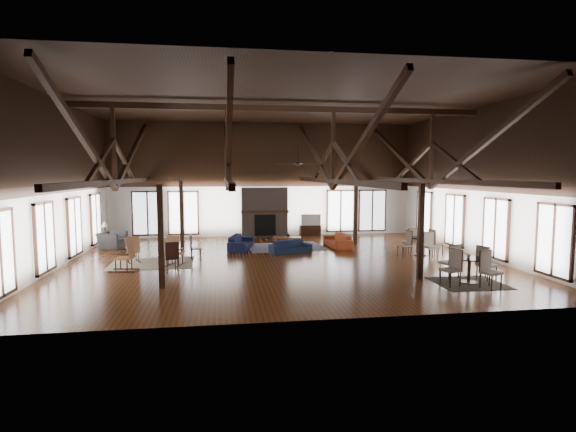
{
  "coord_description": "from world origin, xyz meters",
  "views": [
    {
      "loc": [
        -2.24,
        -16.83,
        3.37
      ],
      "look_at": [
        0.41,
        1.0,
        1.64
      ],
      "focal_mm": 28.0,
      "sensor_mm": 36.0,
      "label": 1
    }
  ],
  "objects": [
    {
      "name": "cafe_table_near",
      "position": [
        5.25,
        -4.26,
        0.54
      ],
      "size": [
        2.12,
        2.12,
        1.09
      ],
      "rotation": [
        0.0,
        0.0,
        0.32
      ],
      "color": "black",
      "rests_on": "floor"
    },
    {
      "name": "sofa_navy_front",
      "position": [
        0.62,
        1.75,
        0.25
      ],
      "size": [
        1.86,
        1.11,
        0.51
      ],
      "primitive_type": "imported",
      "rotation": [
        0.0,
        0.0,
        0.26
      ],
      "color": "#141E37",
      "rests_on": "floor"
    },
    {
      "name": "rug_dark",
      "position": [
        5.22,
        -4.3,
        0.01
      ],
      "size": [
        2.03,
        1.85,
        0.01
      ],
      "primitive_type": "cube",
      "rotation": [
        0.0,
        0.0,
        -0.01
      ],
      "color": "black",
      "rests_on": "floor"
    },
    {
      "name": "rocking_chair_b",
      "position": [
        -3.97,
        -0.3,
        0.52
      ],
      "size": [
        0.69,
        0.96,
        1.11
      ],
      "rotation": [
        0.0,
        0.0,
        -0.29
      ],
      "color": "#986139",
      "rests_on": "floor"
    },
    {
      "name": "side_table_lamp",
      "position": [
        -7.56,
        4.62,
        0.44
      ],
      "size": [
        0.45,
        0.45,
        1.16
      ],
      "color": "black",
      "rests_on": "floor"
    },
    {
      "name": "rocking_chair_a",
      "position": [
        -5.56,
        0.55,
        0.47
      ],
      "size": [
        0.68,
        0.88,
        1.01
      ],
      "rotation": [
        0.0,
        0.0,
        0.39
      ],
      "color": "#986139",
      "rests_on": "floor"
    },
    {
      "name": "floor",
      "position": [
        0.0,
        0.0,
        0.0
      ],
      "size": [
        16.0,
        16.0,
        0.0
      ],
      "primitive_type": "plane",
      "color": "#592E12",
      "rests_on": "ground"
    },
    {
      "name": "vase",
      "position": [
        0.72,
        3.03,
        0.57
      ],
      "size": [
        0.18,
        0.18,
        0.17
      ],
      "primitive_type": "imported",
      "rotation": [
        0.0,
        0.0,
        -0.13
      ],
      "color": "#B2B2B2",
      "rests_on": "coffee_table"
    },
    {
      "name": "sofa_orange",
      "position": [
        2.99,
        2.89,
        0.3
      ],
      "size": [
        2.11,
        0.93,
        0.6
      ],
      "primitive_type": "imported",
      "rotation": [
        0.0,
        0.0,
        -1.51
      ],
      "color": "#A4421F",
      "rests_on": "floor"
    },
    {
      "name": "roof_truss",
      "position": [
        0.0,
        0.0,
        4.03
      ],
      "size": [
        15.6,
        14.07,
        3.14
      ],
      "color": "black",
      "rests_on": "wall_back"
    },
    {
      "name": "rocking_chair_c",
      "position": [
        -5.48,
        -1.02,
        0.56
      ],
      "size": [
        0.99,
        0.63,
        1.19
      ],
      "rotation": [
        0.0,
        0.0,
        1.41
      ],
      "color": "#986139",
      "rests_on": "floor"
    },
    {
      "name": "ceiling_fan",
      "position": [
        0.5,
        -1.0,
        3.73
      ],
      "size": [
        1.6,
        1.6,
        0.75
      ],
      "color": "black",
      "rests_on": "roof_truss"
    },
    {
      "name": "side_chair_a",
      "position": [
        -3.34,
        0.74,
        0.58
      ],
      "size": [
        0.48,
        0.48,
        0.99
      ],
      "rotation": [
        0.0,
        0.0,
        -1.41
      ],
      "color": "black",
      "rests_on": "floor"
    },
    {
      "name": "cup_near",
      "position": [
        5.21,
        -4.27,
        0.84
      ],
      "size": [
        0.15,
        0.15,
        0.1
      ],
      "primitive_type": "imported",
      "rotation": [
        0.0,
        0.0,
        0.12
      ],
      "color": "#B2B2B2",
      "rests_on": "cafe_table_near"
    },
    {
      "name": "coffee_table",
      "position": [
        0.67,
        3.04,
        0.43
      ],
      "size": [
        1.37,
        0.87,
        0.48
      ],
      "rotation": [
        0.0,
        0.0,
        -0.2
      ],
      "color": "brown",
      "rests_on": "floor"
    },
    {
      "name": "fireplace",
      "position": [
        0.0,
        6.67,
        1.29
      ],
      "size": [
        2.5,
        0.69,
        2.6
      ],
      "color": "brown",
      "rests_on": "floor"
    },
    {
      "name": "tv_console",
      "position": [
        2.47,
        6.75,
        0.28
      ],
      "size": [
        1.12,
        0.42,
        0.56
      ],
      "primitive_type": "cube",
      "color": "black",
      "rests_on": "floor"
    },
    {
      "name": "wall_front",
      "position": [
        0.0,
        -7.0,
        3.0
      ],
      "size": [
        16.0,
        0.02,
        6.0
      ],
      "primitive_type": "cube",
      "color": "white",
      "rests_on": "floor"
    },
    {
      "name": "side_chair_b",
      "position": [
        -3.94,
        -1.42,
        0.62
      ],
      "size": [
        0.57,
        0.57,
        1.06
      ],
      "rotation": [
        0.0,
        0.0,
        0.32
      ],
      "color": "black",
      "rests_on": "floor"
    },
    {
      "name": "armchair",
      "position": [
        -7.11,
        4.01,
        0.37
      ],
      "size": [
        1.34,
        1.24,
        0.73
      ],
      "primitive_type": "imported",
      "rotation": [
        0.0,
        0.0,
        1.32
      ],
      "color": "#2F3032",
      "rests_on": "floor"
    },
    {
      "name": "wall_back",
      "position": [
        0.0,
        7.0,
        3.0
      ],
      "size": [
        16.0,
        0.02,
        6.0
      ],
      "primitive_type": "cube",
      "color": "white",
      "rests_on": "floor"
    },
    {
      "name": "ceiling",
      "position": [
        0.0,
        0.0,
        6.0
      ],
      "size": [
        16.0,
        14.0,
        0.02
      ],
      "primitive_type": "cube",
      "color": "black",
      "rests_on": "wall_back"
    },
    {
      "name": "wall_right",
      "position": [
        8.0,
        0.0,
        3.0
      ],
      "size": [
        0.02,
        14.0,
        6.0
      ],
      "primitive_type": "cube",
      "color": "white",
      "rests_on": "floor"
    },
    {
      "name": "television",
      "position": [
        2.51,
        6.75,
        0.86
      ],
      "size": [
        1.05,
        0.22,
        0.6
      ],
      "primitive_type": "imported",
      "rotation": [
        0.0,
        0.0,
        -0.08
      ],
      "color": "#B2B2B2",
      "rests_on": "tv_console"
    },
    {
      "name": "cafe_table_far",
      "position": [
        5.81,
        0.35,
        0.51
      ],
      "size": [
        2.01,
        2.01,
        1.03
      ],
      "rotation": [
        0.0,
        0.0,
        0.15
      ],
      "color": "black",
      "rests_on": "floor"
    },
    {
      "name": "wall_left",
      "position": [
        -8.0,
        0.0,
        3.0
      ],
      "size": [
        0.02,
        14.0,
        6.0
      ],
      "primitive_type": "cube",
      "color": "white",
      "rests_on": "floor"
    },
    {
      "name": "cup_far",
      "position": [
        5.71,
        0.31,
        0.79
      ],
      "size": [
        0.16,
        0.16,
        0.1
      ],
      "primitive_type": "imported",
      "rotation": [
        0.0,
        0.0,
        0.34
      ],
      "color": "#B2B2B2",
      "rests_on": "cafe_table_far"
    },
    {
      "name": "sofa_navy_left",
      "position": [
        -1.41,
        2.95,
        0.31
      ],
      "size": [
        2.23,
        1.28,
        0.61
      ],
      "primitive_type": "imported",
      "rotation": [
        0.0,
        0.0,
        1.34
      ],
      "color": "#161A3E",
      "rests_on": "floor"
    },
    {
      "name": "rug_navy",
      "position": [
        0.62,
        3.22,
        0.01
      ],
      "size": [
        3.64,
        2.87,
        0.01
      ],
      "primitive_type": "cube",
      "rotation": [
        0.0,
        0.0,
        0.1
      ],
      "color": "#1C1D4E",
      "rests_on": "floor"
    },
    {
      "name": "post_grid",
      "position": [
        0.0,
        0.0,
        1.52
      ],
      "size": [
        8.16,
        7.16,
        3.05
      ],
      "color": "black",
      "rests_on": "floor"
    },
    {
      "name": "rug_tan",
      "position": [
        -4.84,
        0.26,
        0.01
      ],
      "size": [
        3.02,
        2.39,
        0.01
      ],
      "primitive_type": "cube",
      "rotation": [
        0.0,
        0.0,
        0.01
      ],
      "color": "tan",
      "rests_on": "floor"
    }
  ]
}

